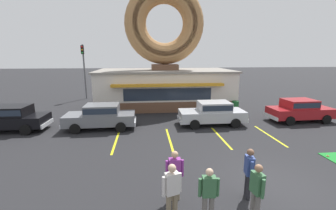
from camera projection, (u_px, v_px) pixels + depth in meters
name	position (u px, v px, depth m)	size (l,w,h in m)	color
ground_plane	(277.00, 185.00, 8.27)	(160.00, 160.00, 0.00)	#232326
donut_shop_building	(165.00, 66.00, 20.71)	(12.30, 6.75, 10.96)	brown
mini_donut_mid_centre	(328.00, 156.00, 10.53)	(0.13, 0.13, 0.04)	#A5724C
car_red	(300.00, 109.00, 16.13)	(4.60, 2.07, 1.60)	maroon
car_black	(10.00, 117.00, 14.05)	(4.60, 2.06, 1.60)	black
car_silver	(213.00, 112.00, 15.31)	(4.56, 1.99, 1.60)	#B2B5BA
car_grey	(101.00, 116.00, 14.48)	(4.57, 2.01, 1.60)	slate
pedestrian_blue_sweater_man	(172.00, 190.00, 6.29)	(0.57, 0.35, 1.76)	#7F7056
pedestrian_hooded_kid	(209.00, 193.00, 6.29)	(0.59, 0.26, 1.64)	slate
pedestrian_leather_jacket_man	(175.00, 173.00, 7.24)	(0.60, 0.25, 1.71)	#7F7056
pedestrian_clipboard_woman	(257.00, 189.00, 6.36)	(0.29, 0.59, 1.72)	slate
pedestrian_beanie_man	(249.00, 171.00, 7.35)	(0.30, 0.59, 1.74)	#232328
trash_bin	(235.00, 107.00, 18.68)	(0.57, 0.57, 0.97)	#1E662D
traffic_light_pole	(84.00, 65.00, 23.96)	(0.28, 0.47, 5.80)	#595B60
parking_stripe_far_left	(116.00, 141.00, 12.48)	(0.12, 3.60, 0.01)	yellow
parking_stripe_left	(169.00, 139.00, 12.78)	(0.12, 3.60, 0.01)	yellow
parking_stripe_mid_left	(221.00, 137.00, 13.08)	(0.12, 3.60, 0.01)	yellow
parking_stripe_centre	(269.00, 135.00, 13.38)	(0.12, 3.60, 0.01)	yellow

